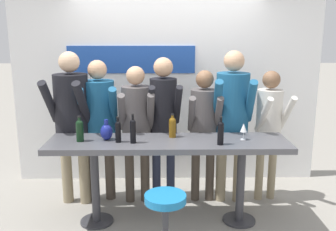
{
  "coord_description": "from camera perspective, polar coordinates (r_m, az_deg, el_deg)",
  "views": [
    {
      "loc": [
        -0.06,
        -3.77,
        2.07
      ],
      "look_at": [
        0.0,
        0.09,
        1.18
      ],
      "focal_mm": 40.0,
      "sensor_mm": 36.0,
      "label": 1
    }
  ],
  "objects": [
    {
      "name": "bar_stool",
      "position": [
        3.51,
        -0.4,
        -15.14
      ],
      "size": [
        0.4,
        0.4,
        0.63
      ],
      "color": "#333338",
      "rests_on": "ground_plane"
    },
    {
      "name": "wine_bottle_2",
      "position": [
        3.8,
        8.03,
        -2.49
      ],
      "size": [
        0.06,
        0.06,
        0.29
      ],
      "color": "black",
      "rests_on": "tasting_table"
    },
    {
      "name": "person_right",
      "position": [
        4.46,
        9.76,
        0.75
      ],
      "size": [
        0.49,
        0.61,
        1.84
      ],
      "rotation": [
        0.0,
        0.0,
        -0.08
      ],
      "color": "gray",
      "rests_on": "ground_plane"
    },
    {
      "name": "wine_glass_0",
      "position": [
        4.02,
        11.45,
        -1.92
      ],
      "size": [
        0.07,
        0.07,
        0.18
      ],
      "color": "silver",
      "rests_on": "tasting_table"
    },
    {
      "name": "ground_plane",
      "position": [
        4.3,
        0.02,
        -15.83
      ],
      "size": [
        40.0,
        40.0,
        0.0
      ],
      "primitive_type": "plane",
      "color": "gray"
    },
    {
      "name": "person_center_right",
      "position": [
        4.46,
        5.49,
        -0.91
      ],
      "size": [
        0.39,
        0.5,
        1.61
      ],
      "rotation": [
        0.0,
        0.0,
        -0.03
      ],
      "color": "#473D33",
      "rests_on": "ground_plane"
    },
    {
      "name": "tasting_table",
      "position": [
        3.98,
        0.02,
        -5.7
      ],
      "size": [
        2.54,
        0.61,
        0.93
      ],
      "color": "#4C4C51",
      "rests_on": "ground_plane"
    },
    {
      "name": "person_far_left",
      "position": [
        4.49,
        -14.48,
        0.5
      ],
      "size": [
        0.52,
        0.63,
        1.83
      ],
      "rotation": [
        0.0,
        0.0,
        -0.12
      ],
      "color": "gray",
      "rests_on": "ground_plane"
    },
    {
      "name": "person_center",
      "position": [
        4.45,
        -0.7,
        0.44
      ],
      "size": [
        0.41,
        0.54,
        1.76
      ],
      "rotation": [
        0.0,
        0.0,
        0.08
      ],
      "color": "#23283D",
      "rests_on": "ground_plane"
    },
    {
      "name": "wine_bottle_3",
      "position": [
        4.03,
        0.68,
        -1.64
      ],
      "size": [
        0.08,
        0.08,
        0.26
      ],
      "color": "brown",
      "rests_on": "tasting_table"
    },
    {
      "name": "person_left",
      "position": [
        4.53,
        -10.45,
        -0.03
      ],
      "size": [
        0.48,
        0.58,
        1.73
      ],
      "rotation": [
        0.0,
        0.0,
        0.09
      ],
      "color": "#473D33",
      "rests_on": "ground_plane"
    },
    {
      "name": "wine_bottle_1",
      "position": [
        3.89,
        -7.63,
        -2.29
      ],
      "size": [
        0.06,
        0.06,
        0.27
      ],
      "color": "black",
      "rests_on": "tasting_table"
    },
    {
      "name": "person_far_right",
      "position": [
        4.64,
        15.17,
        -0.78
      ],
      "size": [
        0.42,
        0.53,
        1.6
      ],
      "rotation": [
        0.0,
        0.0,
        0.18
      ],
      "color": "gray",
      "rests_on": "ground_plane"
    },
    {
      "name": "wine_bottle_4",
      "position": [
        3.84,
        -5.36,
        -2.2
      ],
      "size": [
        0.06,
        0.06,
        0.31
      ],
      "color": "black",
      "rests_on": "tasting_table"
    },
    {
      "name": "person_center_left",
      "position": [
        4.42,
        -4.85,
        -0.65
      ],
      "size": [
        0.43,
        0.54,
        1.66
      ],
      "rotation": [
        0.0,
        0.0,
        0.08
      ],
      "color": "#473D33",
      "rests_on": "ground_plane"
    },
    {
      "name": "decorative_vase",
      "position": [
        3.99,
        -9.35,
        -2.46
      ],
      "size": [
        0.13,
        0.13,
        0.22
      ],
      "color": "navy",
      "rests_on": "tasting_table"
    },
    {
      "name": "wine_bottle_0",
      "position": [
        3.99,
        -13.3,
        -2.08
      ],
      "size": [
        0.08,
        0.08,
        0.27
      ],
      "color": "black",
      "rests_on": "tasting_table"
    },
    {
      "name": "back_wall",
      "position": [
        5.13,
        -0.27,
        3.67
      ],
      "size": [
        4.14,
        0.12,
        2.48
      ],
      "color": "white",
      "rests_on": "ground_plane"
    }
  ]
}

